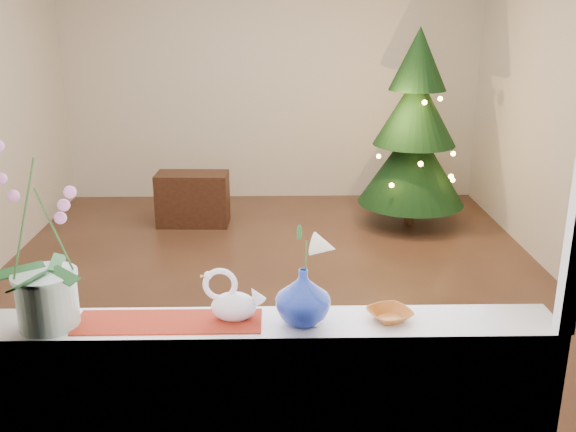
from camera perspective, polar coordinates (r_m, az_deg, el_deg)
name	(u,v)px	position (r m, az deg, el deg)	size (l,w,h in m)	color
ground	(273,286)	(5.00, -1.38, -6.23)	(5.00, 5.00, 0.00)	#3C2318
wall_back	(272,76)	(7.09, -1.42, 12.33)	(4.50, 0.10, 2.70)	beige
wall_front	(268,225)	(2.17, -1.79, -0.84)	(4.50, 0.10, 2.70)	beige
windowsill	(269,326)	(2.47, -1.66, -9.77)	(2.20, 0.26, 0.04)	white
window_frame	(267,121)	(2.12, -1.87, 8.42)	(2.22, 0.06, 1.60)	white
runner	(169,322)	(2.50, -10.54, -9.23)	(0.70, 0.20, 0.01)	maroon
orchid_pot	(39,238)	(2.46, -21.23, -1.80)	(0.24, 0.24, 0.70)	silver
swan	(234,296)	(2.44, -4.87, -7.08)	(0.23, 0.11, 0.20)	white
blue_vase	(303,292)	(2.40, 1.35, -6.79)	(0.24, 0.24, 0.25)	navy
lily	(303,238)	(2.32, 1.38, -1.92)	(0.14, 0.08, 0.19)	silver
paperweight	(314,317)	(2.42, 2.36, -8.97)	(0.07, 0.07, 0.07)	white
amber_dish	(390,315)	(2.50, 9.02, -8.73)	(0.14, 0.14, 0.03)	#924713
xmas_tree	(415,129)	(6.30, 11.19, 7.58)	(1.04, 1.04, 1.90)	black
side_table	(193,199)	(6.38, -8.45, 1.51)	(0.69, 0.35, 0.52)	black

